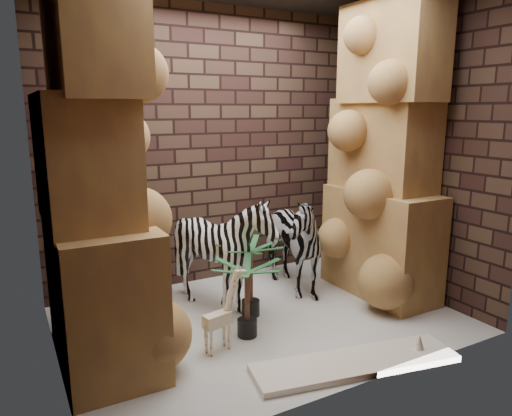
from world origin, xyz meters
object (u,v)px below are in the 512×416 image
zebra_left (223,258)px  surfboard (356,363)px  zebra_right (286,232)px  giraffe_toy (217,311)px  palm_front (251,279)px  palm_back (247,299)px

zebra_left → surfboard: (0.44, -1.43, -0.50)m
zebra_right → giraffe_toy: bearing=-140.6°
zebra_left → palm_front: 0.34m
zebra_right → surfboard: size_ratio=0.79×
giraffe_toy → palm_front: 0.72m
palm_back → giraffe_toy: bearing=-160.6°
giraffe_toy → surfboard: bearing=-52.9°
palm_back → palm_front: bearing=57.8°
zebra_right → giraffe_toy: 1.50m
palm_back → zebra_right: bearing=41.4°
zebra_left → palm_back: size_ratio=1.70×
palm_front → palm_back: size_ratio=1.09×
giraffe_toy → palm_back: size_ratio=1.02×
zebra_left → surfboard: size_ratio=0.71×
surfboard → giraffe_toy: bearing=150.3°
zebra_right → palm_front: (-0.63, -0.40, -0.27)m
zebra_left → surfboard: zebra_left is taller
surfboard → zebra_left: bearing=118.3°
palm_front → surfboard: palm_front is taller
zebra_left → zebra_right: bearing=30.0°
giraffe_toy → palm_back: (0.33, 0.12, -0.01)m
zebra_right → zebra_left: size_ratio=1.11×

